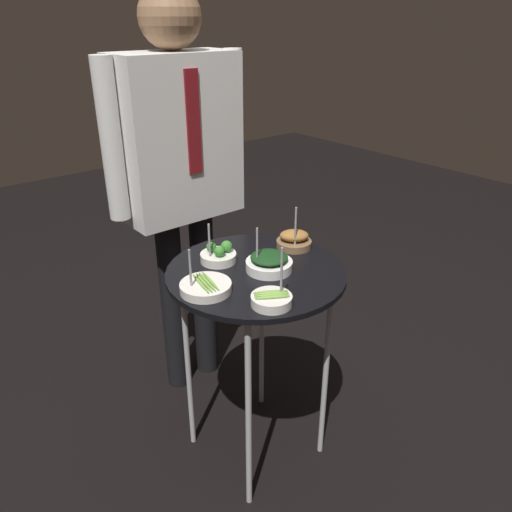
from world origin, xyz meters
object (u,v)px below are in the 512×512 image
bowl_spinach_far_rim (269,263)px  bowl_asparagus_front_center (206,287)px  serving_cart (256,290)px  waiter_figure (179,158)px  bowl_roast_front_right (294,240)px  bowl_asparagus_back_right (272,299)px  bowl_broccoli_near_rim (219,255)px

bowl_spinach_far_rim → bowl_asparagus_front_center: bearing=176.0°
serving_cart → waiter_figure: waiter_figure is taller
bowl_asparagus_front_center → bowl_roast_front_right: size_ratio=0.95×
serving_cart → bowl_spinach_far_rim: bowl_spinach_far_rim is taller
bowl_asparagus_front_center → bowl_roast_front_right: 0.42m
bowl_asparagus_back_right → bowl_spinach_far_rim: bowl_asparagus_back_right is taller
bowl_broccoli_near_rim → bowl_asparagus_back_right: size_ratio=0.84×
bowl_broccoli_near_rim → waiter_figure: waiter_figure is taller
bowl_roast_front_right → waiter_figure: waiter_figure is taller
bowl_asparagus_back_right → bowl_asparagus_front_center: 0.21m
bowl_broccoli_near_rim → bowl_roast_front_right: 0.28m
bowl_spinach_far_rim → waiter_figure: waiter_figure is taller
bowl_spinach_far_rim → bowl_broccoli_near_rim: bearing=119.7°
serving_cart → bowl_asparagus_front_center: bearing=-177.4°
bowl_asparagus_front_center → serving_cart: bearing=2.6°
waiter_figure → bowl_roast_front_right: bearing=-70.7°
waiter_figure → bowl_asparagus_front_center: bearing=-115.7°
bowl_asparagus_back_right → bowl_spinach_far_rim: bearing=51.1°
bowl_broccoli_near_rim → serving_cart: bearing=-66.8°
bowl_asparagus_back_right → bowl_spinach_far_rim: (0.13, 0.16, 0.01)m
serving_cart → bowl_asparagus_back_right: bearing=-117.8°
bowl_broccoli_near_rim → bowl_asparagus_front_center: same height
waiter_figure → bowl_spinach_far_rim: bearing=-91.9°
serving_cart → bowl_asparagus_front_center: 0.22m
bowl_broccoli_near_rim → bowl_roast_front_right: size_ratio=0.88×
serving_cart → bowl_roast_front_right: 0.24m
serving_cart → bowl_broccoli_near_rim: size_ratio=5.38×
bowl_asparagus_front_center → bowl_roast_front_right: (0.41, 0.06, 0.01)m
bowl_spinach_far_rim → bowl_asparagus_back_right: bearing=-128.9°
bowl_spinach_far_rim → bowl_asparagus_front_center: 0.23m
serving_cart → bowl_spinach_far_rim: bearing=-38.1°
serving_cart → bowl_asparagus_back_right: 0.23m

